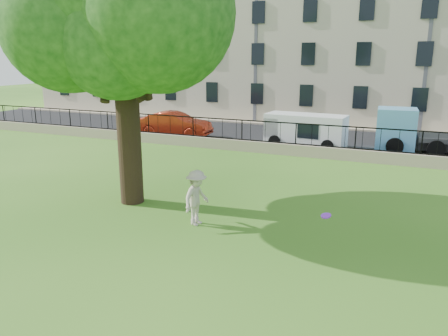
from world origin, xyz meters
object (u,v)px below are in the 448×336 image
at_px(blue_truck, 432,132).
at_px(red_sedan, 175,124).
at_px(white_van, 305,131).
at_px(man, 197,198).
at_px(frisbee, 326,216).

bearing_deg(blue_truck, red_sedan, -179.55).
distance_m(red_sedan, white_van, 8.53).
distance_m(red_sedan, blue_truck, 15.11).
height_order(man, white_van, white_van).
distance_m(white_van, blue_truck, 6.63).
bearing_deg(red_sedan, frisbee, -143.67).
height_order(man, red_sedan, man).
bearing_deg(man, frisbee, -89.71).
relative_size(white_van, blue_truck, 0.80).
bearing_deg(blue_truck, white_van, -174.66).
relative_size(man, frisbee, 6.45).
distance_m(frisbee, blue_truck, 14.85).
height_order(man, frisbee, man).
bearing_deg(red_sedan, man, -153.57).
height_order(red_sedan, white_van, white_van).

